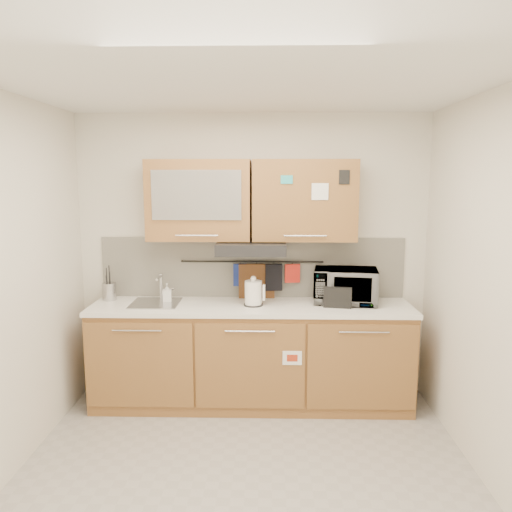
{
  "coord_description": "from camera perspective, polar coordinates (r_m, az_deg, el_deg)",
  "views": [
    {
      "loc": [
        0.14,
        -3.07,
        2.04
      ],
      "look_at": [
        0.05,
        1.05,
        1.38
      ],
      "focal_mm": 35.0,
      "sensor_mm": 36.0,
      "label": 1
    }
  ],
  "objects": [
    {
      "name": "pot_holder",
      "position": [
        4.6,
        4.18,
        -1.99
      ],
      "size": [
        0.14,
        0.05,
        0.17
      ],
      "primitive_type": "cube",
      "rotation": [
        0.0,
        0.0,
        0.18
      ],
      "color": "red",
      "rests_on": "utensil_rail"
    },
    {
      "name": "kettle",
      "position": [
        4.36,
        -0.29,
        -4.34
      ],
      "size": [
        0.19,
        0.17,
        0.26
      ],
      "rotation": [
        0.0,
        0.0,
        -0.15
      ],
      "color": "white",
      "rests_on": "countertop"
    },
    {
      "name": "backsplash",
      "position": [
        4.64,
        -0.44,
        -1.3
      ],
      "size": [
        2.8,
        0.02,
        0.56
      ],
      "primitive_type": "cube",
      "color": "silver",
      "rests_on": "countertop"
    },
    {
      "name": "wall_right",
      "position": [
        3.48,
        26.15,
        -4.09
      ],
      "size": [
        0.0,
        3.0,
        3.0
      ],
      "primitive_type": "plane",
      "rotation": [
        1.57,
        0.0,
        -1.57
      ],
      "color": "silver",
      "rests_on": "ground"
    },
    {
      "name": "sink",
      "position": [
        4.53,
        -11.38,
        -5.3
      ],
      "size": [
        0.42,
        0.4,
        0.26
      ],
      "color": "silver",
      "rests_on": "countertop"
    },
    {
      "name": "countertop",
      "position": [
        4.41,
        -0.55,
        -5.83
      ],
      "size": [
        2.82,
        0.62,
        0.04
      ],
      "primitive_type": "cube",
      "color": "white",
      "rests_on": "base_cabinet"
    },
    {
      "name": "utensil_rail",
      "position": [
        4.59,
        -0.45,
        -0.65
      ],
      "size": [
        1.3,
        0.02,
        0.02
      ],
      "primitive_type": "cylinder",
      "rotation": [
        0.0,
        1.57,
        0.0
      ],
      "color": "black",
      "rests_on": "backsplash"
    },
    {
      "name": "range_hood",
      "position": [
        4.37,
        -0.54,
        0.98
      ],
      "size": [
        0.6,
        0.46,
        0.1
      ],
      "primitive_type": "cube",
      "color": "black",
      "rests_on": "upper_cabinets"
    },
    {
      "name": "cutting_board",
      "position": [
        4.62,
        0.07,
        -3.43
      ],
      "size": [
        0.33,
        0.04,
        0.41
      ],
      "primitive_type": "cube",
      "rotation": [
        0.0,
        0.0,
        0.04
      ],
      "color": "brown",
      "rests_on": "utensil_rail"
    },
    {
      "name": "soap_bottle",
      "position": [
        4.55,
        -10.13,
        -4.17
      ],
      "size": [
        0.09,
        0.09,
        0.17
      ],
      "primitive_type": "imported",
      "rotation": [
        0.0,
        0.0,
        0.14
      ],
      "color": "#999999",
      "rests_on": "countertop"
    },
    {
      "name": "base_cabinet",
      "position": [
        4.57,
        -0.54,
        -11.83
      ],
      "size": [
        2.8,
        0.64,
        0.88
      ],
      "color": "olive",
      "rests_on": "floor"
    },
    {
      "name": "upper_cabinets",
      "position": [
        4.4,
        -0.58,
        6.41
      ],
      "size": [
        1.82,
        0.37,
        0.7
      ],
      "color": "olive",
      "rests_on": "wall_back"
    },
    {
      "name": "ceiling",
      "position": [
        3.13,
        -1.38,
        19.47
      ],
      "size": [
        3.2,
        3.2,
        0.0
      ],
      "primitive_type": "plane",
      "rotation": [
        3.14,
        0.0,
        0.0
      ],
      "color": "white",
      "rests_on": "wall_back"
    },
    {
      "name": "dark_pouch",
      "position": [
        4.6,
        2.04,
        -2.45
      ],
      "size": [
        0.16,
        0.05,
        0.25
      ],
      "primitive_type": "cube",
      "rotation": [
        0.0,
        0.0,
        0.06
      ],
      "color": "black",
      "rests_on": "utensil_rail"
    },
    {
      "name": "utensil_crock",
      "position": [
        4.75,
        -16.42,
        -3.88
      ],
      "size": [
        0.14,
        0.14,
        0.32
      ],
      "rotation": [
        0.0,
        0.0,
        -0.08
      ],
      "color": "#B0B0B5",
      "rests_on": "countertop"
    },
    {
      "name": "oven_mitt",
      "position": [
        4.6,
        -1.83,
        -2.17
      ],
      "size": [
        0.12,
        0.03,
        0.2
      ],
      "primitive_type": "cube",
      "rotation": [
        0.0,
        0.0,
        0.01
      ],
      "color": "navy",
      "rests_on": "utensil_rail"
    },
    {
      "name": "microwave",
      "position": [
        4.52,
        10.17,
        -3.37
      ],
      "size": [
        0.6,
        0.44,
        0.31
      ],
      "primitive_type": "imported",
      "rotation": [
        0.0,
        0.0,
        -0.13
      ],
      "color": "#999999",
      "rests_on": "countertop"
    },
    {
      "name": "toaster",
      "position": [
        4.39,
        9.31,
        -4.52
      ],
      "size": [
        0.26,
        0.18,
        0.18
      ],
      "rotation": [
        0.0,
        0.0,
        -0.16
      ],
      "color": "black",
      "rests_on": "countertop"
    },
    {
      "name": "wall_back",
      "position": [
        4.63,
        -0.43,
        -0.06
      ],
      "size": [
        3.2,
        0.0,
        3.2
      ],
      "primitive_type": "plane",
      "rotation": [
        1.57,
        0.0,
        0.0
      ],
      "color": "silver",
      "rests_on": "ground"
    },
    {
      "name": "floor",
      "position": [
        3.69,
        -1.21,
        -24.43
      ],
      "size": [
        3.2,
        3.2,
        0.0
      ],
      "primitive_type": "plane",
      "color": "#9E9993",
      "rests_on": "ground"
    }
  ]
}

